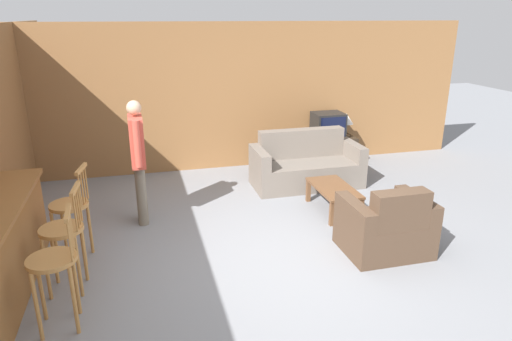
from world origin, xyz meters
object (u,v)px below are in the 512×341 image
bar_chair_mid (64,236)px  person_by_window (138,156)px  tv (328,125)px  bar_chair_near (55,267)px  armchair_near (386,228)px  couch_far (306,166)px  table_lamp (346,119)px  coffee_table (334,191)px  tv_unit (327,151)px  bar_chair_far (71,211)px

bar_chair_mid → person_by_window: (0.77, 1.48, 0.34)m
tv → person_by_window: person_by_window is taller
bar_chair_near → tv: 5.72m
armchair_near → couch_far: bearing=92.5°
table_lamp → bar_chair_mid: bearing=-144.7°
bar_chair_mid → table_lamp: bar_chair_mid is taller
coffee_table → table_lamp: (1.15, 2.09, 0.53)m
armchair_near → coffee_table: armchair_near is taller
armchair_near → tv: 3.46m
bar_chair_near → person_by_window: person_by_window is taller
couch_far → tv: (0.78, 0.94, 0.44)m
bar_chair_near → person_by_window: 2.25m
couch_far → tv_unit: 1.23m
bar_chair_mid → tv_unit: 5.34m
tv_unit → coffee_table: bearing=-110.6°
table_lamp → couch_far: bearing=-140.4°
bar_chair_mid → table_lamp: (4.59, 3.25, 0.23)m
bar_chair_mid → tv: (4.23, 3.24, 0.14)m
coffee_table → person_by_window: person_by_window is taller
couch_far → tv_unit: (0.78, 0.95, -0.06)m
coffee_table → tv: (0.79, 2.09, 0.44)m
coffee_table → tv_unit: size_ratio=0.92×
bar_chair_far → person_by_window: 1.20m
coffee_table → table_lamp: size_ratio=2.20×
bar_chair_far → couch_far: bearing=25.8°
bar_chair_near → bar_chair_far: 1.24m
coffee_table → person_by_window: size_ratio=0.57×
tv_unit → table_lamp: 0.69m
tv → coffee_table: bearing=-110.6°
bar_chair_near → tv_unit: bearing=42.4°
bar_chair_far → couch_far: size_ratio=0.63×
tv → table_lamp: size_ratio=1.27×
armchair_near → tv_unit: bearing=78.6°
person_by_window → table_lamp: bearing=24.8°
person_by_window → couch_far: bearing=17.1°
bar_chair_far → person_by_window: person_by_window is taller
bar_chair_near → tv: bar_chair_near is taller
bar_chair_near → bar_chair_mid: size_ratio=1.00×
tv_unit → tv: tv is taller
person_by_window → tv: bearing=27.0°
couch_far → table_lamp: (1.15, 0.95, 0.53)m
armchair_near → coffee_table: bearing=94.9°
couch_far → armchair_near: (0.10, -2.42, 0.00)m
couch_far → coffee_table: (-0.00, -1.15, -0.00)m
bar_chair_near → tv_unit: bar_chair_near is taller
bar_chair_far → bar_chair_near: bearing=-90.0°
bar_chair_near → person_by_window: (0.77, 2.09, 0.34)m
table_lamp → armchair_near: bearing=-107.2°
couch_far → person_by_window: person_by_window is taller
bar_chair_far → table_lamp: bar_chair_far is taller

